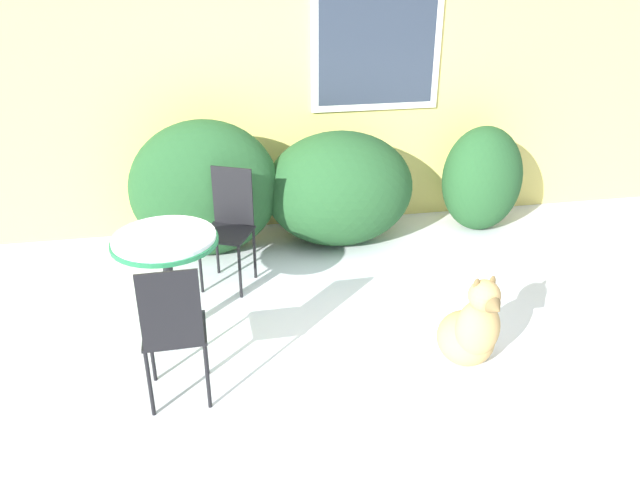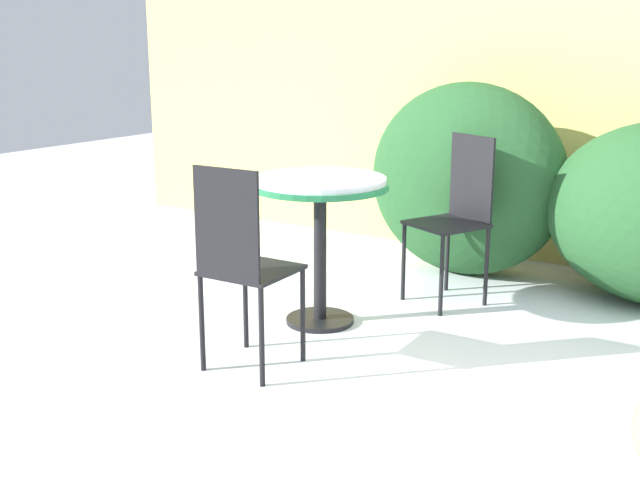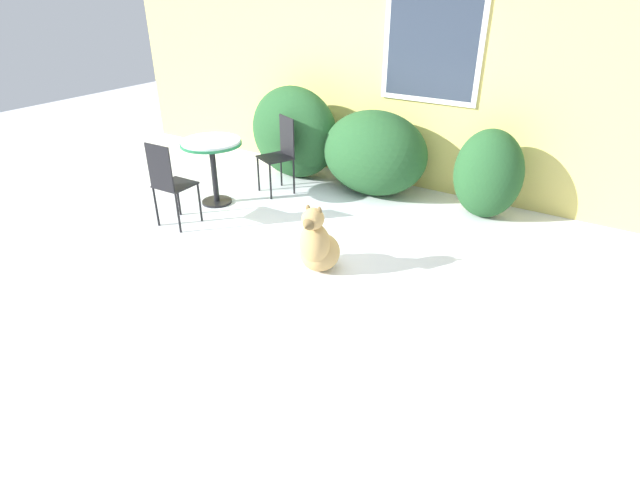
# 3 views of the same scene
# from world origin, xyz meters

# --- Properties ---
(ground_plane) EXTENTS (16.00, 16.00, 0.00)m
(ground_plane) POSITION_xyz_m (0.00, 0.00, 0.00)
(ground_plane) COLOR white
(house_wall) EXTENTS (8.00, 0.10, 3.04)m
(house_wall) POSITION_xyz_m (0.04, 2.20, 1.54)
(house_wall) COLOR #E5D16B
(house_wall) RESTS_ON ground_plane
(shrub_left) EXTENTS (1.28, 0.73, 1.21)m
(shrub_left) POSITION_xyz_m (-0.81, 1.66, 0.61)
(shrub_left) COLOR #235128
(shrub_left) RESTS_ON ground_plane
(shrub_middle) EXTENTS (1.34, 1.00, 1.04)m
(shrub_middle) POSITION_xyz_m (0.38, 1.68, 0.52)
(shrub_middle) COLOR #235128
(shrub_middle) RESTS_ON ground_plane
(shrub_right) EXTENTS (0.76, 0.63, 1.01)m
(shrub_right) POSITION_xyz_m (1.76, 1.72, 0.51)
(shrub_right) COLOR #235128
(shrub_right) RESTS_ON ground_plane
(patio_table) EXTENTS (0.71, 0.71, 0.78)m
(patio_table) POSITION_xyz_m (-1.09, 0.38, 0.65)
(patio_table) COLOR black
(patio_table) RESTS_ON ground_plane
(patio_chair_near_table) EXTENTS (0.49, 0.49, 0.95)m
(patio_chair_near_table) POSITION_xyz_m (-0.64, 1.10, 0.52)
(patio_chair_near_table) COLOR black
(patio_chair_near_table) RESTS_ON ground_plane
(patio_chair_far_side) EXTENTS (0.37, 0.37, 0.95)m
(patio_chair_far_side) POSITION_xyz_m (-1.03, -0.35, 0.52)
(patio_chair_far_side) COLOR black
(patio_chair_far_side) RESTS_ON ground_plane
(dog) EXTENTS (0.42, 0.60, 0.70)m
(dog) POSITION_xyz_m (0.82, -0.33, 0.26)
(dog) COLOR tan
(dog) RESTS_ON ground_plane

